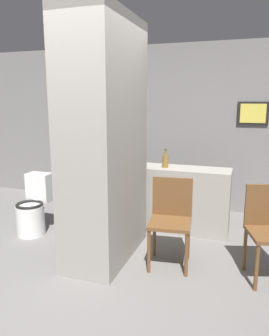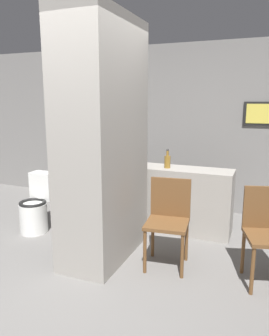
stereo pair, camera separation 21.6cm
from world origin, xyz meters
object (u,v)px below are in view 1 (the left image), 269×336
toilet (33,209)px  bottle_tall (165,161)px  chair_near_pillar (171,216)px  bicycle (100,193)px

toilet → bottle_tall: (1.62, 0.68, 0.63)m
toilet → bottle_tall: bottle_tall is taller
bottle_tall → chair_near_pillar: bearing=-72.3°
chair_near_pillar → bicycle: size_ratio=0.55×
chair_near_pillar → bottle_tall: (-0.29, 0.90, 0.43)m
chair_near_pillar → bicycle: bearing=131.8°
chair_near_pillar → bottle_tall: size_ratio=3.59×
bicycle → chair_near_pillar: bearing=-41.3°
chair_near_pillar → bottle_tall: bearing=100.7°
toilet → chair_near_pillar: 1.93m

